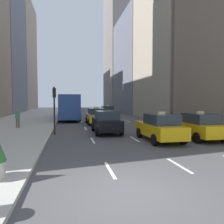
# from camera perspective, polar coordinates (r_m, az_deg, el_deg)

# --- Properties ---
(ground_plane) EXTENTS (160.00, 160.00, 0.00)m
(ground_plane) POSITION_cam_1_polar(r_m,az_deg,el_deg) (6.63, 4.67, -20.02)
(ground_plane) COLOR #474749
(sidewalk_left) EXTENTS (8.00, 66.00, 0.15)m
(sidewalk_left) POSITION_cam_1_polar(r_m,az_deg,el_deg) (33.38, -20.36, -1.40)
(sidewalk_left) COLOR #ADAAA3
(sidewalk_left) RESTS_ON ground
(lane_markings) EXTENTS (5.72, 56.00, 0.01)m
(lane_markings) POSITION_cam_1_polar(r_m,az_deg,el_deg) (29.29, -2.77, -1.95)
(lane_markings) COLOR white
(lane_markings) RESTS_ON ground
(building_row_right) EXTENTS (6.00, 60.12, 37.69)m
(building_row_right) POSITION_cam_1_polar(r_m,az_deg,el_deg) (44.74, 7.52, 19.63)
(building_row_right) COLOR gray
(building_row_right) RESTS_ON ground
(taxi_lead) EXTENTS (2.02, 4.40, 1.87)m
(taxi_lead) POSITION_cam_1_polar(r_m,az_deg,el_deg) (23.58, -4.17, -1.06)
(taxi_lead) COLOR yellow
(taxi_lead) RESTS_ON ground
(taxi_second) EXTENTS (2.02, 4.40, 1.87)m
(taxi_second) POSITION_cam_1_polar(r_m,az_deg,el_deg) (15.68, 21.63, -3.39)
(taxi_second) COLOR yellow
(taxi_second) RESTS_ON ground
(taxi_third) EXTENTS (2.02, 4.40, 1.87)m
(taxi_third) POSITION_cam_1_polar(r_m,az_deg,el_deg) (32.87, -1.25, 0.14)
(taxi_third) COLOR yellow
(taxi_third) RESTS_ON ground
(taxi_fourth) EXTENTS (2.02, 4.40, 1.87)m
(taxi_fourth) POSITION_cam_1_polar(r_m,az_deg,el_deg) (14.23, 12.43, -3.89)
(taxi_fourth) COLOR yellow
(taxi_fourth) RESTS_ON ground
(sedan_black_near) EXTENTS (2.02, 4.43, 1.77)m
(sedan_black_near) POSITION_cam_1_polar(r_m,az_deg,el_deg) (17.13, -1.48, -2.58)
(sedan_black_near) COLOR black
(sedan_black_near) RESTS_ON ground
(city_bus) EXTENTS (2.80, 11.61, 3.25)m
(city_bus) POSITION_cam_1_polar(r_m,az_deg,el_deg) (30.48, -11.09, 1.55)
(city_bus) COLOR #2D519E
(city_bus) RESTS_ON ground
(pedestrian_far_walking) EXTENTS (0.36, 0.22, 1.65)m
(pedestrian_far_walking) POSITION_cam_1_polar(r_m,az_deg,el_deg) (21.01, -23.43, -1.31)
(pedestrian_far_walking) COLOR brown
(pedestrian_far_walking) RESTS_ON sidewalk_left
(traffic_light_pole) EXTENTS (0.24, 0.42, 3.60)m
(traffic_light_pole) POSITION_cam_1_polar(r_m,az_deg,el_deg) (17.00, -14.84, 2.38)
(traffic_light_pole) COLOR black
(traffic_light_pole) RESTS_ON ground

